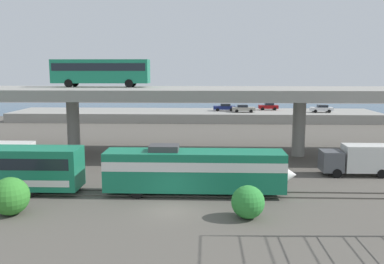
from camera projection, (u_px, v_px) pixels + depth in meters
ground_plane at (171, 210)px, 30.98m from camera, size 260.00×260.00×0.00m
rail_strip_near at (174, 196)px, 34.19m from camera, size 110.00×0.12×0.12m
rail_strip_far at (175, 191)px, 35.65m from camera, size 110.00×0.12×0.12m
train_locomotive at (203, 169)px, 34.51m from camera, size 15.79×3.04×4.18m
highway_overpass at (185, 95)px, 49.63m from camera, size 96.00×11.80×8.10m
transit_bus_on_overpass at (101, 70)px, 51.86m from camera, size 12.00×2.68×3.40m
service_truck_west at (1, 156)px, 42.16m from camera, size 6.80×2.46×3.04m
service_truck_east at (358, 159)px, 40.85m from camera, size 6.80×2.46×3.04m
pier_parking_lot at (194, 115)px, 85.17m from camera, size 73.00×12.99×1.80m
parked_car_0 at (243, 108)px, 82.45m from camera, size 4.49×1.93×1.50m
parked_car_1 at (321, 109)px, 82.14m from camera, size 4.30×1.87×1.50m
parked_car_2 at (268, 106)px, 86.93m from camera, size 4.02×1.88×1.50m
parked_car_3 at (225, 107)px, 85.02m from camera, size 4.45×2.00×1.50m
harbor_water at (197, 109)px, 108.02m from camera, size 140.00×36.00×0.01m
shrub_left at (10, 196)px, 29.85m from camera, size 2.74×2.74×2.74m
shrub_right at (248, 202)px, 29.16m from camera, size 2.35×2.35×2.35m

